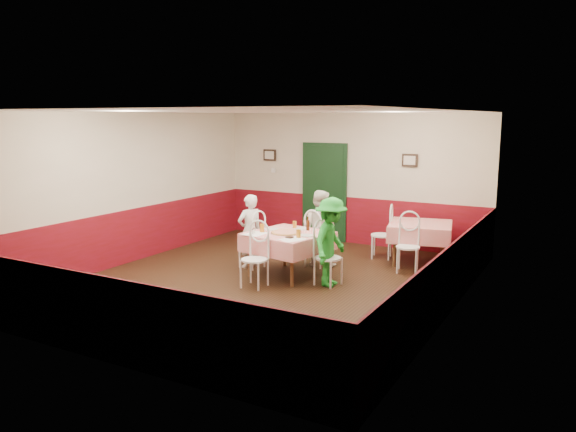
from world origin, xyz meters
The scene contains 39 objects.
floor centered at (0.00, 0.00, 0.00)m, with size 7.00×7.00×0.00m, color black.
ceiling centered at (0.00, 0.00, 2.80)m, with size 7.00×7.00×0.00m, color white.
back_wall centered at (0.00, 3.50, 1.40)m, with size 6.00×0.10×2.80m, color beige.
front_wall centered at (0.00, -3.50, 1.40)m, with size 6.00×0.10×2.80m, color beige.
left_wall centered at (-3.00, 0.00, 1.40)m, with size 0.10×7.00×2.80m, color beige.
right_wall centered at (3.00, 0.00, 1.40)m, with size 0.10×7.00×2.80m, color beige.
wainscot_back centered at (0.00, 3.48, 0.50)m, with size 6.00×0.03×1.00m, color maroon.
wainscot_front centered at (0.00, -3.48, 0.50)m, with size 6.00×0.03×1.00m, color maroon.
wainscot_left centered at (-2.98, 0.00, 0.50)m, with size 0.03×7.00×1.00m, color maroon.
wainscot_right centered at (2.98, 0.00, 0.50)m, with size 0.03×7.00×1.00m, color maroon.
door centered at (-0.60, 3.45, 1.05)m, with size 0.96×0.06×2.10m, color black.
picture_left centered at (-2.00, 3.45, 1.85)m, with size 0.32×0.03×0.26m, color black.
picture_right centered at (1.30, 3.45, 1.85)m, with size 0.32×0.03×0.26m, color black.
thermostat centered at (-1.90, 3.45, 1.50)m, with size 0.10×0.03×0.10m, color white.
main_table centered at (0.09, 0.54, 0.38)m, with size 1.22×1.22×0.77m, color red.
second_table centered at (1.83, 2.52, 0.38)m, with size 1.12×1.12×0.77m, color red.
chair_left centered at (-0.74, 0.70, 0.45)m, with size 0.42×0.42×0.90m, color white, non-canonical shape.
chair_right centered at (0.93, 0.39, 0.45)m, with size 0.42×0.42×0.90m, color white, non-canonical shape.
chair_far centered at (0.25, 1.38, 0.45)m, with size 0.42×0.42×0.90m, color white, non-canonical shape.
chair_near centered at (-0.06, -0.29, 0.45)m, with size 0.42×0.42×0.90m, color white, non-canonical shape.
chair_second_a centered at (1.08, 2.52, 0.45)m, with size 0.42×0.42×0.90m, color white, non-canonical shape.
chair_second_b centered at (1.83, 1.77, 0.45)m, with size 0.42×0.42×0.90m, color white, non-canonical shape.
pizza centered at (0.09, 0.48, 0.78)m, with size 0.49×0.49×0.03m, color #B74723.
plate_left centered at (-0.30, 0.63, 0.77)m, with size 0.25×0.25×0.01m, color white.
plate_right centered at (0.49, 0.46, 0.77)m, with size 0.25×0.25×0.01m, color white.
plate_far centered at (0.17, 0.94, 0.77)m, with size 0.25×0.25×0.01m, color white.
glass_a centered at (-0.32, 0.37, 0.83)m, with size 0.08×0.08×0.14m, color #BF7219.
glass_b centered at (0.44, 0.27, 0.83)m, with size 0.07×0.07×0.14m, color #BF7219.
glass_c centered at (0.00, 0.96, 0.82)m, with size 0.07×0.07×0.12m, color #BF7219.
beer_bottle centered at (0.29, 0.90, 0.87)m, with size 0.06×0.06×0.22m, color #381C0A.
shaker_a centered at (-0.39, 0.22, 0.81)m, with size 0.04×0.04×0.09m, color silver.
shaker_b centered at (-0.36, 0.14, 0.81)m, with size 0.04×0.04×0.09m, color silver.
shaker_c centered at (-0.42, 0.26, 0.81)m, with size 0.04×0.04×0.09m, color #B23319.
menu_left centered at (-0.34, 0.19, 0.76)m, with size 0.30×0.40×0.00m, color white.
menu_right centered at (0.42, 0.11, 0.76)m, with size 0.30×0.40×0.00m, color white.
wallet centered at (0.32, 0.18, 0.77)m, with size 0.11×0.09×0.02m, color black.
diner_left centered at (-0.79, 0.71, 0.67)m, with size 0.49×0.32×1.34m, color gray.
diner_far centered at (0.26, 1.43, 0.70)m, with size 0.68×0.53×1.41m, color gray.
diner_right centered at (0.98, 0.38, 0.72)m, with size 0.94×0.54×1.45m, color gray.
Camera 1 is at (4.65, -7.68, 2.71)m, focal length 35.00 mm.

